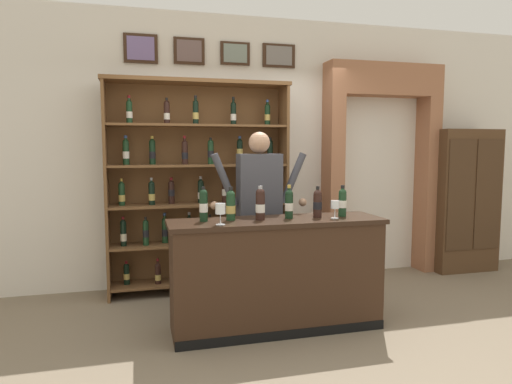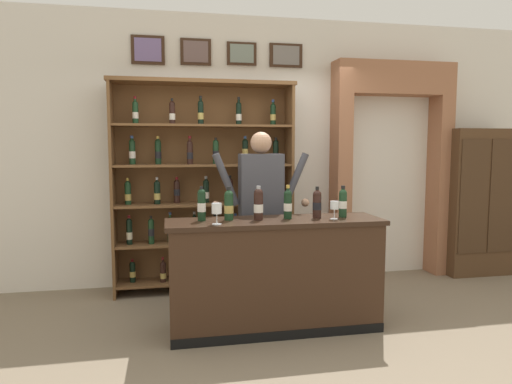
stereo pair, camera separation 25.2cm
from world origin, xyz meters
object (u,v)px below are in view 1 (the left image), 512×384
(side_cabinet, at_px, (462,200))
(tasting_counter, at_px, (276,274))
(shopkeeper, at_px, (259,200))
(tasting_bottle_prosecco, at_px, (204,205))
(wine_glass_spare, at_px, (220,210))
(wine_shelf, at_px, (199,183))
(wine_glass_left, at_px, (335,205))
(tasting_bottle_super_tuscan, at_px, (260,204))
(tasting_bottle_riserva, at_px, (231,205))
(tasting_bottle_grappa, at_px, (289,203))
(tasting_bottle_bianco, at_px, (342,202))
(tasting_bottle_rosso, at_px, (318,203))

(side_cabinet, relative_size, tasting_counter, 0.97)
(shopkeeper, xyz_separation_m, tasting_bottle_prosecco, (-0.61, -0.47, 0.04))
(side_cabinet, xyz_separation_m, shopkeeper, (-2.92, -0.75, 0.17))
(tasting_counter, height_order, wine_glass_spare, wine_glass_spare)
(wine_shelf, xyz_separation_m, tasting_counter, (0.51, -1.25, -0.72))
(wine_shelf, bearing_deg, wine_glass_left, -52.96)
(tasting_bottle_prosecco, distance_m, tasting_bottle_super_tuscan, 0.48)
(side_cabinet, bearing_deg, tasting_bottle_riserva, -159.74)
(shopkeeper, height_order, tasting_bottle_grappa, shopkeeper)
(wine_glass_spare, bearing_deg, wine_shelf, 89.50)
(tasting_counter, bearing_deg, tasting_bottle_riserva, 173.05)
(tasting_bottle_riserva, relative_size, tasting_bottle_grappa, 0.97)
(shopkeeper, bearing_deg, wine_glass_spare, -126.58)
(shopkeeper, distance_m, tasting_bottle_bianco, 0.81)
(tasting_bottle_riserva, distance_m, tasting_bottle_super_tuscan, 0.25)
(wine_glass_left, bearing_deg, tasting_bottle_super_tuscan, 171.57)
(tasting_counter, relative_size, tasting_bottle_rosso, 6.74)
(shopkeeper, distance_m, tasting_bottle_riserva, 0.60)
(tasting_bottle_prosecco, relative_size, tasting_bottle_grappa, 0.99)
(tasting_bottle_prosecco, distance_m, tasting_bottle_riserva, 0.23)
(tasting_counter, distance_m, tasting_bottle_riserva, 0.73)
(wine_shelf, xyz_separation_m, tasting_bottle_rosso, (0.89, -1.25, -0.10))
(tasting_bottle_rosso, bearing_deg, wine_shelf, 125.45)
(tasting_bottle_grappa, height_order, tasting_bottle_rosso, tasting_bottle_grappa)
(side_cabinet, height_order, wine_glass_left, side_cabinet)
(tasting_bottle_riserva, height_order, wine_glass_spare, tasting_bottle_riserva)
(wine_glass_left, bearing_deg, side_cabinet, 29.39)
(tasting_bottle_grappa, xyz_separation_m, tasting_bottle_bianco, (0.50, -0.01, 0.00))
(tasting_bottle_bianco, bearing_deg, side_cabinet, 28.76)
(side_cabinet, bearing_deg, tasting_bottle_super_tuscan, -157.60)
(side_cabinet, relative_size, tasting_bottle_bianco, 6.45)
(tasting_bottle_bianco, bearing_deg, wine_shelf, 132.28)
(tasting_bottle_riserva, bearing_deg, wine_glass_spare, -121.27)
(tasting_counter, bearing_deg, wine_glass_spare, -162.96)
(side_cabinet, distance_m, wine_glass_left, 2.76)
(tasting_bottle_super_tuscan, bearing_deg, tasting_bottle_riserva, 171.10)
(tasting_bottle_rosso, distance_m, wine_glass_spare, 0.91)
(side_cabinet, bearing_deg, tasting_bottle_grappa, -155.95)
(tasting_bottle_prosecco, xyz_separation_m, tasting_bottle_grappa, (0.74, -0.03, -0.01))
(shopkeeper, distance_m, tasting_bottle_rosso, 0.65)
(tasting_bottle_prosecco, height_order, wine_glass_spare, tasting_bottle_prosecco)
(wine_shelf, distance_m, side_cabinet, 3.43)
(tasting_bottle_prosecco, bearing_deg, wine_shelf, 84.44)
(tasting_bottle_bianco, bearing_deg, tasting_bottle_riserva, 177.95)
(tasting_bottle_grappa, relative_size, wine_glass_left, 1.86)
(wine_shelf, relative_size, tasting_bottle_super_tuscan, 7.88)
(wine_glass_spare, bearing_deg, shopkeeper, 53.42)
(side_cabinet, relative_size, shopkeeper, 1.04)
(side_cabinet, height_order, shopkeeper, side_cabinet)
(tasting_bottle_grappa, height_order, wine_glass_spare, tasting_bottle_grappa)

